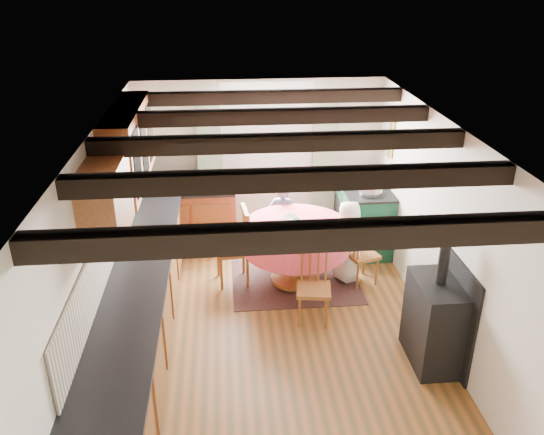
{
  "coord_description": "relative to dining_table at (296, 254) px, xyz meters",
  "views": [
    {
      "loc": [
        -0.52,
        -5.03,
        3.86
      ],
      "look_at": [
        0.0,
        0.8,
        1.15
      ],
      "focal_mm": 36.19,
      "sensor_mm": 36.0,
      "label": 1
    }
  ],
  "objects": [
    {
      "name": "floor",
      "position": [
        -0.35,
        -1.22,
        -0.42
      ],
      "size": [
        3.6,
        5.5,
        0.0
      ],
      "primitive_type": "cube",
      "color": "#955624",
      "rests_on": "ground"
    },
    {
      "name": "ceiling",
      "position": [
        -0.35,
        -1.22,
        1.98
      ],
      "size": [
        3.6,
        5.5,
        0.0
      ],
      "primitive_type": "cube",
      "color": "white",
      "rests_on": "ground"
    },
    {
      "name": "wall_back",
      "position": [
        -0.35,
        1.53,
        0.78
      ],
      "size": [
        3.6,
        0.0,
        2.4
      ],
      "primitive_type": "cube",
      "color": "silver",
      "rests_on": "ground"
    },
    {
      "name": "wall_left",
      "position": [
        -2.15,
        -1.22,
        0.78
      ],
      "size": [
        0.0,
        5.5,
        2.4
      ],
      "primitive_type": "cube",
      "color": "silver",
      "rests_on": "ground"
    },
    {
      "name": "wall_right",
      "position": [
        1.45,
        -1.22,
        0.78
      ],
      "size": [
        0.0,
        5.5,
        2.4
      ],
      "primitive_type": "cube",
      "color": "silver",
      "rests_on": "ground"
    },
    {
      "name": "beam_a",
      "position": [
        -0.35,
        -3.22,
        1.89
      ],
      "size": [
        3.6,
        0.16,
        0.16
      ],
      "primitive_type": "cube",
      "color": "black",
      "rests_on": "ceiling"
    },
    {
      "name": "beam_b",
      "position": [
        -0.35,
        -2.22,
        1.89
      ],
      "size": [
        3.6,
        0.16,
        0.16
      ],
      "primitive_type": "cube",
      "color": "black",
      "rests_on": "ceiling"
    },
    {
      "name": "beam_c",
      "position": [
        -0.35,
        -1.22,
        1.89
      ],
      "size": [
        3.6,
        0.16,
        0.16
      ],
      "primitive_type": "cube",
      "color": "black",
      "rests_on": "ceiling"
    },
    {
      "name": "beam_d",
      "position": [
        -0.35,
        -0.22,
        1.89
      ],
      "size": [
        3.6,
        0.16,
        0.16
      ],
      "primitive_type": "cube",
      "color": "black",
      "rests_on": "ceiling"
    },
    {
      "name": "beam_e",
      "position": [
        -0.35,
        0.78,
        1.89
      ],
      "size": [
        3.6,
        0.16,
        0.16
      ],
      "primitive_type": "cube",
      "color": "black",
      "rests_on": "ceiling"
    },
    {
      "name": "splash_left",
      "position": [
        -2.13,
        -0.92,
        0.78
      ],
      "size": [
        0.02,
        4.5,
        0.55
      ],
      "primitive_type": "cube",
      "color": "beige",
      "rests_on": "wall_left"
    },
    {
      "name": "splash_back",
      "position": [
        -1.35,
        1.51,
        0.78
      ],
      "size": [
        1.4,
        0.02,
        0.55
      ],
      "primitive_type": "cube",
      "color": "beige",
      "rests_on": "wall_back"
    },
    {
      "name": "base_cabinet_left",
      "position": [
        -1.85,
        -1.22,
        0.02
      ],
      "size": [
        0.6,
        5.3,
        0.88
      ],
      "primitive_type": "cube",
      "color": "#94542C",
      "rests_on": "floor"
    },
    {
      "name": "base_cabinet_back",
      "position": [
        -1.4,
        1.23,
        0.02
      ],
      "size": [
        1.3,
        0.6,
        0.88
      ],
      "primitive_type": "cube",
      "color": "#94542C",
      "rests_on": "floor"
    },
    {
      "name": "worktop_left",
      "position": [
        -1.83,
        -1.22,
        0.48
      ],
      "size": [
        0.64,
        5.3,
        0.04
      ],
      "primitive_type": "cube",
      "color": "black",
      "rests_on": "base_cabinet_left"
    },
    {
      "name": "worktop_back",
      "position": [
        -1.4,
        1.21,
        0.48
      ],
      "size": [
        1.3,
        0.64,
        0.04
      ],
      "primitive_type": "cube",
      "color": "black",
      "rests_on": "base_cabinet_back"
    },
    {
      "name": "wall_cabinet_glass",
      "position": [
        -1.98,
        -0.02,
        1.53
      ],
      "size": [
        0.34,
        1.8,
        0.9
      ],
      "primitive_type": "cube",
      "color": "#94542C",
      "rests_on": "wall_left"
    },
    {
      "name": "wall_cabinet_solid",
      "position": [
        -1.98,
        -1.52,
        1.48
      ],
      "size": [
        0.34,
        0.9,
        0.7
      ],
      "primitive_type": "cube",
      "color": "#94542C",
      "rests_on": "wall_left"
    },
    {
      "name": "window_frame",
      "position": [
        -0.25,
        1.51,
        1.18
      ],
      "size": [
        1.34,
        0.03,
        1.54
      ],
      "primitive_type": "cube",
      "color": "white",
      "rests_on": "wall_back"
    },
    {
      "name": "window_pane",
      "position": [
        -0.25,
        1.52,
        1.18
      ],
      "size": [
        1.2,
        0.01,
        1.4
      ],
      "primitive_type": "cube",
      "color": "white",
      "rests_on": "wall_back"
    },
    {
      "name": "curtain_left",
      "position": [
        -1.1,
        1.43,
        0.68
      ],
      "size": [
        0.35,
        0.1,
        2.1
      ],
      "primitive_type": "cube",
      "color": "gray",
      "rests_on": "wall_back"
    },
    {
      "name": "curtain_right",
      "position": [
        0.6,
        1.43,
        0.68
      ],
      "size": [
        0.35,
        0.1,
        2.1
      ],
      "primitive_type": "cube",
      "color": "gray",
      "rests_on": "wall_back"
    },
    {
      "name": "curtain_rod",
      "position": [
        -0.25,
        1.43,
        1.78
      ],
      "size": [
        2.0,
        0.03,
        0.03
      ],
      "primitive_type": "cylinder",
      "rotation": [
        0.0,
        1.57,
        0.0
      ],
      "color": "black",
      "rests_on": "wall_back"
    },
    {
      "name": "wall_picture",
      "position": [
        1.42,
        1.08,
        1.28
      ],
      "size": [
        0.04,
        0.5,
        0.6
      ],
      "primitive_type": "cube",
      "color": "gold",
      "rests_on": "wall_right"
    },
    {
      "name": "wall_plate",
      "position": [
        0.7,
        1.5,
        1.28
      ],
      "size": [
        0.3,
        0.02,
        0.3
      ],
      "primitive_type": "cylinder",
      "rotation": [
        1.57,
        0.0,
        0.0
      ],
      "color": "silver",
      "rests_on": "wall_back"
    },
    {
      "name": "rug",
      "position": [
        0.0,
        0.0,
        -0.41
      ],
      "size": [
        1.68,
        1.3,
        0.01
      ],
      "primitive_type": "cube",
      "color": "#4F2D29",
      "rests_on": "floor"
    },
    {
      "name": "dining_table",
      "position": [
        0.0,
        0.0,
        0.0
      ],
      "size": [
        1.38,
        1.38,
        0.83
      ],
      "primitive_type": null,
      "color": "#FB5860",
      "rests_on": "floor"
    },
    {
      "name": "chair_near",
      "position": [
        0.1,
        -0.89,
        0.04
      ],
      "size": [
        0.45,
        0.46,
        0.91
      ],
      "primitive_type": null,
      "rotation": [
        0.0,
        0.0,
        -0.15
      ],
      "color": "#97602D",
      "rests_on": "floor"
    },
    {
      "name": "chair_left",
      "position": [
        -0.83,
        0.08,
        0.11
      ],
      "size": [
        0.51,
        0.49,
        1.04
      ],
      "primitive_type": null,
      "rotation": [
        0.0,
        0.0,
        -1.46
      ],
      "color": "#97602D",
      "rests_on": "floor"
    },
    {
      "name": "chair_right",
      "position": [
        0.86,
        -0.08,
        0.03
      ],
      "size": [
        0.5,
        0.49,
        0.89
      ],
      "primitive_type": null,
      "rotation": [
        0.0,
        0.0,
        1.9
      ],
      "color": "#97602D",
      "rests_on": "floor"
    },
    {
      "name": "aga_range",
      "position": [
        1.12,
        0.89,
        0.07
      ],
      "size": [
        0.69,
        1.06,
        0.98
      ],
      "primitive_type": null,
      "color": "#11422C",
      "rests_on": "floor"
    },
    {
      "name": "cast_iron_stove",
      "position": [
        1.23,
        -1.72,
        0.33
      ],
      "size": [
        0.45,
        0.74,
        1.49
      ],
      "primitive_type": null,
      "color": "black",
      "rests_on": "floor"
    },
    {
      "name": "child_far",
      "position": [
        -0.09,
        0.78,
        0.14
      ],
      "size": [
        0.47,
        0.38,
        1.1
      ],
      "primitive_type": "imported",
      "rotation": [
        0.0,
        0.0,
        2.82
      ],
      "color": "#505D70",
      "rests_on": "floor"
    },
    {
      "name": "child_right",
      "position": [
        0.69,
        0.02,
        0.14
      ],
      "size": [
        0.5,
        0.63,
        1.12
      ],
      "primitive_type": "imported",
      "rotation": [
        0.0,
        0.0,
        1.87
      ],
      "color": "white",
      "rests_on": "floor"
    },
    {
      "name": "bowl_a",
      "position": [
        -0.05,
        0.13,
        0.44
      ],
      "size": [
        0.32,
        0.32,
        0.06
      ],
      "primitive_type": "imported",
      "rotation": [
        0.0,
        0.0,
        5.59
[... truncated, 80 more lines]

